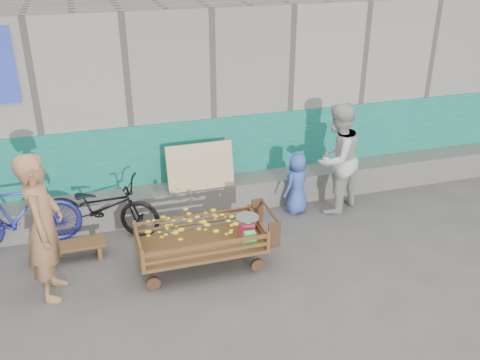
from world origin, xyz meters
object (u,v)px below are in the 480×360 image
object	(u,v)px
bicycle_dark	(101,207)
bicycle_blue	(17,214)
child	(297,183)
bench	(70,249)
woman	(337,159)
banana_cart	(198,234)
vendor_man	(44,227)

from	to	relation	value
bicycle_dark	bicycle_blue	bearing A→B (deg)	112.18
child	bench	bearing A→B (deg)	-23.33
bicycle_dark	woman	bearing A→B (deg)	-72.29
bench	bicycle_blue	size ratio (longest dim) A/B	0.56
banana_cart	vendor_man	distance (m)	1.84
banana_cart	woman	distance (m)	2.58
woman	bicycle_dark	world-z (taller)	woman
vendor_man	bicycle_dark	world-z (taller)	vendor_man
bicycle_dark	bicycle_blue	xyz separation A→B (m)	(-1.10, 0.00, 0.06)
woman	child	size ratio (longest dim) A/B	1.78
woman	bicycle_blue	world-z (taller)	woman
child	bicycle_dark	bearing A→B (deg)	-33.08
banana_cart	vendor_man	world-z (taller)	vendor_man
bench	bicycle_blue	bearing A→B (deg)	139.05
banana_cart	bicycle_blue	distance (m)	2.54
bicycle_blue	bench	bearing A→B (deg)	-130.76
banana_cart	bench	xyz separation A→B (m)	(-1.60, 0.68, -0.34)
banana_cart	woman	world-z (taller)	woman
woman	vendor_man	bearing A→B (deg)	-17.23
woman	child	world-z (taller)	woman
bench	vendor_man	distance (m)	1.02
bench	child	xyz separation A→B (m)	(3.38, 0.36, 0.31)
vendor_man	woman	xyz separation A→B (m)	(4.16, 0.95, -0.05)
woman	bicycle_dark	distance (m)	3.53
banana_cart	bicycle_dark	size ratio (longest dim) A/B	1.05
banana_cart	bicycle_blue	size ratio (longest dim) A/B	1.06
vendor_man	child	world-z (taller)	vendor_man
bench	woman	size ratio (longest dim) A/B	0.55
bench	bicycle_dark	world-z (taller)	bicycle_dark
bicycle_dark	bicycle_blue	distance (m)	1.10
vendor_man	bicycle_dark	size ratio (longest dim) A/B	1.09
child	bicycle_blue	bearing A→B (deg)	-32.09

